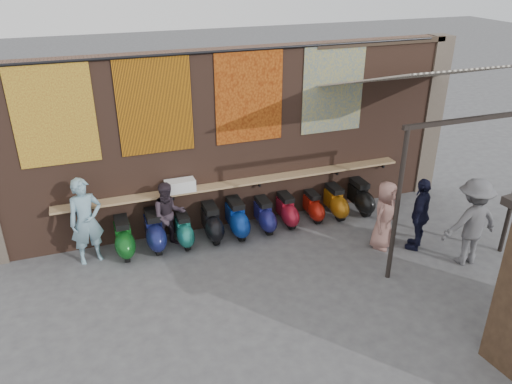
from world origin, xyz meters
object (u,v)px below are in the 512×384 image
(shopper_navy, at_px, (420,214))
(shopper_tan, at_px, (385,215))
(scooter_stool_0, at_px, (124,238))
(diner_left, at_px, (86,221))
(scooter_stool_9, at_px, (360,197))
(scooter_stool_6, at_px, (287,210))
(diner_right, at_px, (169,215))
(scooter_stool_3, at_px, (212,223))
(scooter_stool_5, at_px, (264,215))
(scooter_stool_8, at_px, (335,202))
(shelf_box, at_px, (180,186))
(scooter_stool_4, at_px, (237,218))
(scooter_stool_7, at_px, (313,206))
(scooter_stool_1, at_px, (154,231))
(shopper_grey, at_px, (472,222))
(scooter_stool_2, at_px, (184,230))

(shopper_navy, relative_size, shopper_tan, 1.06)
(scooter_stool_0, distance_m, diner_left, 0.85)
(shopper_tan, bearing_deg, scooter_stool_9, 44.47)
(scooter_stool_6, bearing_deg, diner_right, -179.37)
(scooter_stool_3, bearing_deg, shopper_navy, -24.56)
(scooter_stool_5, bearing_deg, scooter_stool_8, 1.18)
(scooter_stool_3, xyz_separation_m, scooter_stool_5, (1.23, -0.03, -0.02))
(shelf_box, bearing_deg, scooter_stool_3, -27.36)
(scooter_stool_5, height_order, shopper_navy, shopper_navy)
(scooter_stool_8, height_order, diner_left, diner_left)
(scooter_stool_4, distance_m, scooter_stool_9, 3.17)
(scooter_stool_8, bearing_deg, scooter_stool_5, -178.82)
(scooter_stool_7, bearing_deg, scooter_stool_3, -178.89)
(scooter_stool_1, xyz_separation_m, diner_left, (-1.32, -0.03, 0.51))
(diner_right, relative_size, shopper_grey, 0.81)
(scooter_stool_6, relative_size, scooter_stool_9, 0.91)
(shelf_box, distance_m, scooter_stool_8, 3.76)
(shelf_box, distance_m, diner_right, 0.68)
(scooter_stool_1, height_order, shopper_navy, shopper_navy)
(scooter_stool_4, relative_size, diner_left, 0.47)
(shopper_grey, bearing_deg, scooter_stool_2, -23.39)
(scooter_stool_3, relative_size, diner_right, 0.56)
(shopper_navy, bearing_deg, diner_left, -56.97)
(scooter_stool_4, xyz_separation_m, diner_left, (-3.15, 0.03, 0.51))
(scooter_stool_1, distance_m, diner_left, 1.42)
(scooter_stool_8, height_order, diner_right, diner_right)
(scooter_stool_0, height_order, diner_left, diner_left)
(scooter_stool_6, bearing_deg, shopper_grey, -43.43)
(scooter_stool_8, bearing_deg, scooter_stool_2, -179.29)
(scooter_stool_6, height_order, scooter_stool_7, scooter_stool_6)
(diner_left, height_order, shopper_tan, diner_left)
(scooter_stool_3, distance_m, scooter_stool_9, 3.74)
(scooter_stool_3, bearing_deg, scooter_stool_5, -1.28)
(scooter_stool_8, distance_m, diner_right, 4.00)
(shelf_box, distance_m, diner_left, 2.04)
(shelf_box, relative_size, shopper_tan, 0.42)
(shelf_box, distance_m, scooter_stool_7, 3.22)
(scooter_stool_8, relative_size, shopper_grey, 0.43)
(diner_left, bearing_deg, scooter_stool_5, -13.63)
(scooter_stool_4, relative_size, diner_right, 0.58)
(scooter_stool_1, xyz_separation_m, scooter_stool_3, (1.25, -0.03, -0.02))
(scooter_stool_7, relative_size, scooter_stool_8, 0.88)
(scooter_stool_1, xyz_separation_m, diner_right, (0.33, -0.03, 0.33))
(shopper_tan, bearing_deg, scooter_stool_6, 101.92)
(diner_right, bearing_deg, scooter_stool_9, -3.66)
(scooter_stool_3, distance_m, scooter_stool_5, 1.23)
(scooter_stool_7, height_order, scooter_stool_9, scooter_stool_9)
(scooter_stool_7, bearing_deg, scooter_stool_6, -178.67)
(scooter_stool_4, bearing_deg, diner_right, 178.85)
(scooter_stool_6, distance_m, scooter_stool_8, 1.25)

